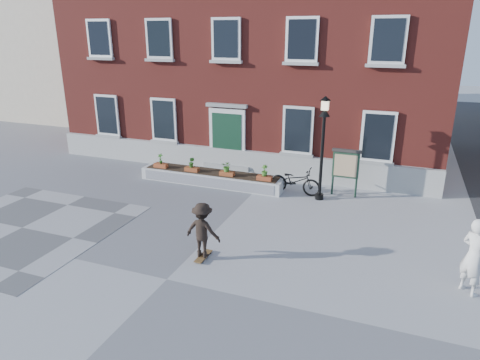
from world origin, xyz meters
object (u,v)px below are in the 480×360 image
at_px(notice_board, 346,165).
at_px(lamp_post, 323,134).
at_px(bystander, 474,256).
at_px(skateboarder, 203,230).
at_px(bicycle, 295,181).

bearing_deg(notice_board, lamp_post, -139.60).
xyz_separation_m(bystander, skateboarder, (-6.81, -0.83, -0.11)).
bearing_deg(lamp_post, notice_board, 40.40).
bearing_deg(bystander, lamp_post, 1.47).
distance_m(bystander, skateboarder, 6.86).
distance_m(lamp_post, skateboarder, 6.33).
relative_size(bystander, lamp_post, 0.50).
bearing_deg(bicycle, skateboarder, 172.01).
xyz_separation_m(bicycle, skateboarder, (-1.15, -5.94, 0.33)).
height_order(notice_board, skateboarder, notice_board).
distance_m(bicycle, lamp_post, 2.27).
distance_m(bystander, lamp_post, 6.90).
relative_size(bystander, skateboarder, 1.18).
height_order(bystander, skateboarder, bystander).
bearing_deg(notice_board, bystander, -55.58).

